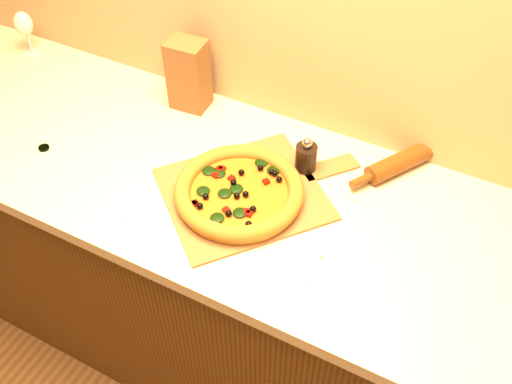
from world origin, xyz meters
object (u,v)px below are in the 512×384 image
object	(u,v)px
pizza	(239,192)
pepper_grinder	(306,158)
dark_jar	(188,74)
wine_glass	(24,25)
pizza_peel	(249,192)
rolling_pin	(409,158)

from	to	relation	value
pizza	pepper_grinder	world-z (taller)	pepper_grinder
dark_jar	wine_glass	bearing A→B (deg)	-174.46
pizza_peel	wine_glass	distance (m)	1.01
rolling_pin	wine_glass	distance (m)	1.32
pepper_grinder	wine_glass	distance (m)	1.08
pizza_peel	pepper_grinder	size ratio (longest dim) A/B	4.89
pizza	wine_glass	xyz separation A→B (m)	(-0.97, 0.28, 0.08)
pizza	dark_jar	bearing A→B (deg)	137.16
pizza_peel	wine_glass	xyz separation A→B (m)	(-0.98, 0.25, 0.10)
pepper_grinder	rolling_pin	distance (m)	0.29
pepper_grinder	wine_glass	world-z (taller)	wine_glass
pizza_peel	pepper_grinder	bearing A→B (deg)	97.34
pizza	rolling_pin	distance (m)	0.48
rolling_pin	pepper_grinder	bearing A→B (deg)	-148.94
dark_jar	pizza_peel	bearing A→B (deg)	-39.20
pizza_peel	rolling_pin	world-z (taller)	rolling_pin
pizza_peel	pizza	bearing A→B (deg)	-67.66
wine_glass	rolling_pin	bearing A→B (deg)	2.20
wine_glass	dark_jar	xyz separation A→B (m)	(0.60, 0.06, -0.04)
pizza	rolling_pin	bearing A→B (deg)	43.13
pepper_grinder	dark_jar	xyz separation A→B (m)	(-0.47, 0.16, 0.02)
pizza_peel	dark_jar	bearing A→B (deg)	-179.14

